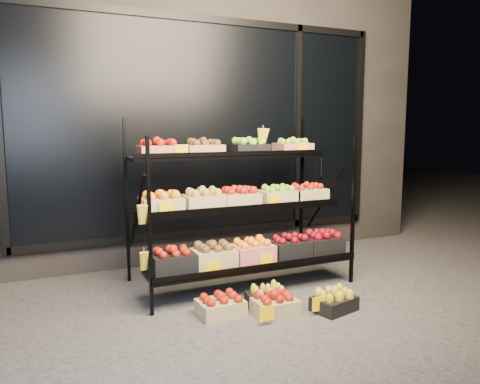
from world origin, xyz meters
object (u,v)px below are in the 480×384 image
floor_crate_left (221,305)px  floor_crate_midright (275,303)px  display_rack (241,207)px  floor_crate_midleft (267,297)px

floor_crate_left → floor_crate_midright: size_ratio=1.06×
display_rack → floor_crate_midright: (-0.05, -0.81, -0.70)m
floor_crate_midleft → floor_crate_left: bearing=-172.7°
floor_crate_midright → floor_crate_midleft: bearing=85.8°
display_rack → floor_crate_left: (-0.48, -0.65, -0.70)m
floor_crate_left → floor_crate_midright: bearing=-22.1°
display_rack → floor_crate_midleft: 0.96m
display_rack → floor_crate_left: 1.07m
floor_crate_midleft → floor_crate_midright: bearing=-85.6°
floor_crate_left → display_rack: bearing=51.2°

